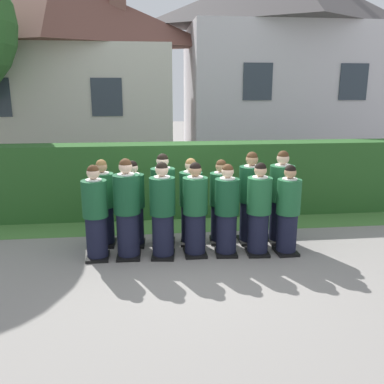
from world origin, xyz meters
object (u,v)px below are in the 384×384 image
at_px(student_front_row_3, 195,212).
at_px(student_rear_row_4, 221,204).
at_px(student_rear_row_1, 134,206).
at_px(student_front_row_6, 288,212).
at_px(student_rear_row_0, 103,205).
at_px(student_rear_row_3, 191,204).
at_px(student_front_row_2, 163,213).
at_px(student_rear_row_6, 281,199).
at_px(student_front_row_4, 227,212).
at_px(student_front_row_0, 96,215).
at_px(student_front_row_5, 259,211).
at_px(student_rear_row_5, 251,200).
at_px(student_rear_row_2, 163,202).
at_px(student_front_row_1, 127,211).

bearing_deg(student_front_row_3, student_rear_row_4, 46.06).
bearing_deg(student_rear_row_1, student_front_row_6, -14.44).
relative_size(student_rear_row_0, student_rear_row_3, 0.99).
bearing_deg(student_front_row_2, student_rear_row_6, 12.62).
height_order(student_front_row_4, student_rear_row_4, student_front_row_4).
xyz_separation_m(student_front_row_4, student_rear_row_4, (0.00, 0.59, -0.01)).
relative_size(student_front_row_0, student_front_row_5, 1.00).
height_order(student_front_row_3, student_rear_row_6, student_rear_row_6).
height_order(student_front_row_0, student_rear_row_5, student_rear_row_5).
bearing_deg(student_rear_row_2, student_rear_row_4, -0.48).
bearing_deg(student_rear_row_2, student_front_row_2, -93.72).
bearing_deg(student_rear_row_3, student_front_row_6, -22.26).
relative_size(student_rear_row_1, student_rear_row_6, 0.92).
bearing_deg(student_rear_row_3, student_front_row_3, -88.50).
bearing_deg(student_front_row_1, student_front_row_4, -2.12).
xyz_separation_m(student_front_row_2, student_front_row_4, (1.09, -0.01, -0.03)).
xyz_separation_m(student_front_row_4, student_rear_row_3, (-0.55, 0.58, 0.01)).
relative_size(student_front_row_6, student_rear_row_3, 0.98).
bearing_deg(student_rear_row_3, student_rear_row_1, 178.67).
distance_m(student_front_row_6, student_rear_row_3, 1.73).
bearing_deg(student_rear_row_5, student_rear_row_1, 178.14).
relative_size(student_front_row_1, student_front_row_2, 1.03).
height_order(student_front_row_0, student_rear_row_6, student_rear_row_6).
relative_size(student_front_row_2, student_front_row_5, 1.02).
relative_size(student_rear_row_4, student_rear_row_6, 0.91).
distance_m(student_front_row_3, student_front_row_4, 0.54).
height_order(student_front_row_5, student_rear_row_4, student_front_row_5).
bearing_deg(student_front_row_6, student_front_row_2, 177.74).
distance_m(student_front_row_2, student_rear_row_0, 1.23).
distance_m(student_front_row_1, student_rear_row_6, 2.82).
xyz_separation_m(student_rear_row_3, student_rear_row_4, (0.55, 0.01, -0.02)).
distance_m(student_front_row_6, student_rear_row_6, 0.58).
relative_size(student_front_row_2, student_rear_row_3, 1.03).
distance_m(student_front_row_1, student_rear_row_2, 0.82).
bearing_deg(student_front_row_0, student_front_row_2, -2.32).
relative_size(student_front_row_1, student_rear_row_5, 1.00).
distance_m(student_front_row_0, student_rear_row_4, 2.26).
distance_m(student_front_row_5, student_front_row_6, 0.50).
bearing_deg(student_rear_row_2, student_rear_row_0, 175.64).
height_order(student_front_row_1, student_front_row_5, student_front_row_1).
relative_size(student_front_row_2, student_front_row_6, 1.05).
bearing_deg(student_front_row_2, student_rear_row_4, 28.00).
distance_m(student_front_row_0, student_rear_row_0, 0.63).
distance_m(student_front_row_1, student_rear_row_4, 1.75).
bearing_deg(student_front_row_6, student_front_row_5, 176.59).
height_order(student_front_row_1, student_front_row_3, student_front_row_1).
xyz_separation_m(student_front_row_1, student_rear_row_4, (1.67, 0.53, -0.07)).
relative_size(student_front_row_2, student_rear_row_2, 0.97).
distance_m(student_front_row_2, student_rear_row_5, 1.72).
distance_m(student_front_row_2, student_front_row_4, 1.09).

